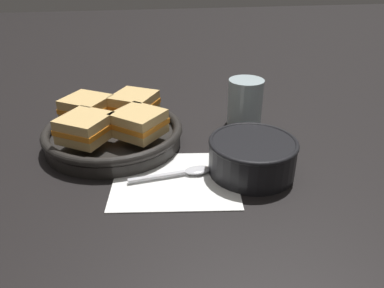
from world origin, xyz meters
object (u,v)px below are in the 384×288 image
sandwich_far_left (139,123)px  skillet (114,135)px  drinking_glass (245,102)px  soup_bowl (252,154)px  sandwich_near_right (85,128)px  sandwich_far_right (134,104)px  sandwich_near_left (87,108)px  spoon (186,172)px

sandwich_far_left → skillet: bearing=138.3°
skillet → drinking_glass: (0.29, 0.06, 0.03)m
soup_bowl → sandwich_near_right: size_ratio=1.33×
skillet → sandwich_far_right: sandwich_far_right is taller
sandwich_near_left → sandwich_far_right: size_ratio=1.01×
spoon → sandwich_far_left: size_ratio=1.24×
soup_bowl → sandwich_far_left: 0.22m
soup_bowl → skillet: soup_bowl is taller
soup_bowl → drinking_glass: size_ratio=1.50×
sandwich_far_left → sandwich_near_left: bearing=138.3°
soup_bowl → sandwich_far_right: (-0.20, 0.20, 0.03)m
sandwich_near_right → sandwich_far_right: 0.14m
sandwich_near_right → skillet: bearing=48.3°
sandwich_near_right → drinking_glass: bearing=17.6°
spoon → sandwich_near_right: sandwich_near_right is taller
spoon → sandwich_near_left: size_ratio=1.26×
spoon → sandwich_far_left: (-0.08, 0.10, 0.06)m
soup_bowl → sandwich_near_left: sandwich_near_left is taller
sandwich_near_left → sandwich_far_left: 0.14m
sandwich_far_left → drinking_glass: 0.26m
spoon → sandwich_near_left: 0.27m
spoon → sandwich_far_right: size_ratio=1.27×
sandwich_near_left → sandwich_far_left: size_ratio=0.98×
drinking_glass → sandwich_near_left: bearing=-178.4°
sandwich_near_left → sandwich_near_right: 0.10m
soup_bowl → sandwich_far_right: sandwich_far_right is taller
soup_bowl → spoon: bearing=176.9°
drinking_glass → soup_bowl: bearing=-102.7°
soup_bowl → sandwich_near_left: bearing=146.5°
soup_bowl → sandwich_near_left: size_ratio=1.33×
sandwich_near_right → sandwich_far_left: 0.10m
sandwich_near_right → sandwich_far_left: bearing=3.3°
skillet → sandwich_near_right: bearing=-131.7°
spoon → sandwich_near_right: bearing=145.0°
soup_bowl → sandwich_near_left: (-0.30, 0.20, 0.03)m
spoon → sandwich_near_right: size_ratio=1.26×
skillet → sandwich_far_right: (0.05, 0.05, 0.04)m
sandwich_near_left → sandwich_near_right: (0.01, -0.10, 0.00)m
sandwich_near_left → sandwich_far_left: bearing=-41.7°
skillet → drinking_glass: bearing=10.8°
spoon → sandwich_near_left: (-0.18, 0.19, 0.06)m
skillet → drinking_glass: 0.30m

